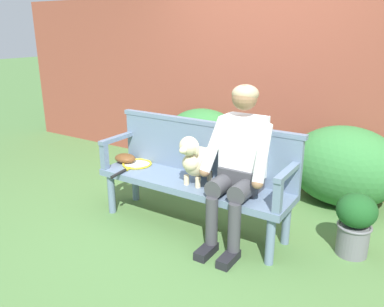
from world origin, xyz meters
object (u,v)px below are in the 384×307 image
Objects in this scene: garden_bench at (192,187)px; tennis_racket at (136,165)px; person_seated at (239,161)px; potted_plant at (355,222)px; dog_on_bench at (196,159)px; baseball_glove at (125,158)px.

tennis_racket reaches higher than garden_bench.
tennis_racket is at bearing 178.17° from person_seated.
garden_bench is 0.68m from tennis_racket.
person_seated is 2.55× the size of potted_plant.
dog_on_bench reaches higher than potted_plant.
potted_plant is at bearing 20.05° from person_seated.
garden_bench is 1.36× the size of person_seated.
person_seated is 1.29m from baseball_glove.
tennis_racket is 2.03m from potted_plant.
dog_on_bench reaches higher than garden_bench.
tennis_racket is 1.11× the size of potted_plant.
baseball_glove is at bearing 174.27° from dog_on_bench.
garden_bench is at bearing -2.27° from tennis_racket.
dog_on_bench is 2.05× the size of baseball_glove.
person_seated is 1.03m from potted_plant.
person_seated is 1.15m from tennis_racket.
baseball_glove is 2.17m from potted_plant.
potted_plant is (2.00, 0.28, -0.18)m from tennis_racket.
tennis_racket is 2.62× the size of baseball_glove.
potted_plant is at bearing 0.18° from baseball_glove.
tennis_racket is at bearing -12.94° from baseball_glove.
potted_plant is (2.14, 0.27, -0.21)m from baseball_glove.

